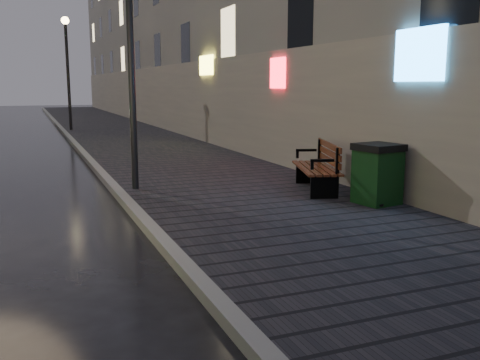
% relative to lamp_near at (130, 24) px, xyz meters
% --- Properties ---
extents(ground, '(120.00, 120.00, 0.00)m').
position_rel_lamp_near_xyz_m(ground, '(-1.85, -6.00, -3.49)').
color(ground, black).
rests_on(ground, ground).
extents(sidewalk, '(4.60, 58.00, 0.15)m').
position_rel_lamp_near_xyz_m(sidewalk, '(2.05, 15.00, -3.41)').
color(sidewalk, black).
rests_on(sidewalk, ground).
extents(curb, '(0.20, 58.00, 0.15)m').
position_rel_lamp_near_xyz_m(curb, '(-0.35, 15.00, -3.41)').
color(curb, slate).
rests_on(curb, ground).
extents(building_near, '(1.80, 50.00, 13.00)m').
position_rel_lamp_near_xyz_m(building_near, '(5.25, 19.00, 3.01)').
color(building_near, '#605B54').
rests_on(building_near, ground).
extents(lamp_near, '(0.36, 0.36, 5.28)m').
position_rel_lamp_near_xyz_m(lamp_near, '(0.00, 0.00, 0.00)').
color(lamp_near, black).
rests_on(lamp_near, sidewalk).
extents(lamp_far, '(0.36, 0.36, 5.28)m').
position_rel_lamp_near_xyz_m(lamp_far, '(0.00, 16.00, 0.00)').
color(lamp_far, black).
rests_on(lamp_far, sidewalk).
extents(bench, '(1.24, 2.06, 0.99)m').
position_rel_lamp_near_xyz_m(bench, '(3.48, -1.60, -2.84)').
color(bench, black).
rests_on(bench, sidewalk).
extents(trash_bin, '(0.82, 0.82, 1.10)m').
position_rel_lamp_near_xyz_m(trash_bin, '(3.82, -3.07, -2.78)').
color(trash_bin, black).
rests_on(trash_bin, sidewalk).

